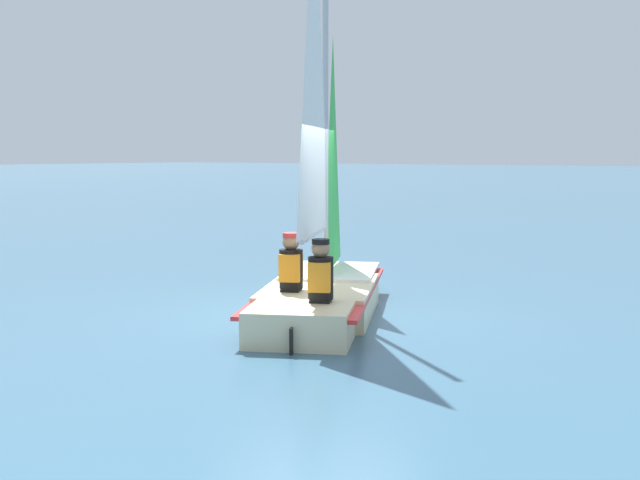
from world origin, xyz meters
name	(u,v)px	position (x,y,z in m)	size (l,w,h in m)	color
ground_plane	(320,316)	(0.00, 0.00, 0.00)	(260.00, 260.00, 0.00)	#38607A
sailboat_main	(320,255)	(-0.01, 0.01, 0.83)	(3.04, 4.22, 5.72)	beige
sailor_helm	(291,275)	(0.02, 0.61, 0.63)	(0.40, 0.42, 1.16)	black
sailor_crew	(321,284)	(-0.71, 1.01, 0.63)	(0.40, 0.42, 1.16)	black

